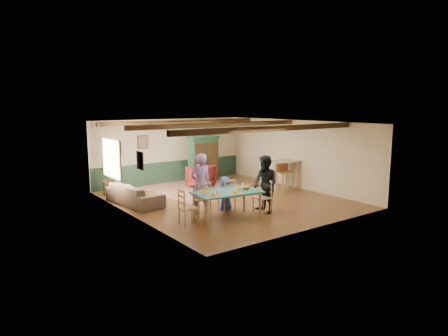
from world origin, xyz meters
TOP-DOWN VIEW (x-y plane):
  - floor at (0.00, 0.00)m, footprint 8.00×8.00m
  - wall_back at (0.00, 4.00)m, footprint 7.00×0.02m
  - wall_left at (-3.50, 0.00)m, footprint 0.02×8.00m
  - wall_right at (3.50, 0.00)m, footprint 0.02×8.00m
  - ceiling at (0.00, 0.00)m, footprint 7.00×8.00m
  - wainscot_back at (0.00, 3.98)m, footprint 6.95×0.03m
  - ceiling_beam_front at (0.00, -2.30)m, footprint 6.95×0.16m
  - ceiling_beam_mid at (0.00, 0.40)m, footprint 6.95×0.16m
  - ceiling_beam_back at (0.00, 3.00)m, footprint 6.95×0.16m
  - window_left at (-3.47, 1.70)m, footprint 0.06×1.60m
  - picture_left_wall at (-3.47, -0.60)m, footprint 0.04×0.42m
  - picture_back_a at (-1.30, 3.97)m, footprint 0.45×0.04m
  - picture_back_b at (-2.40, 3.97)m, footprint 0.38×0.04m
  - dining_table at (-1.38, -1.90)m, footprint 2.05×1.29m
  - dining_chair_far_left at (-1.72, -1.08)m, footprint 0.50×0.52m
  - dining_chair_far_right at (-0.86, -1.17)m, footprint 0.50×0.52m
  - dining_chair_end_left at (-2.61, -1.76)m, footprint 0.52×0.50m
  - dining_chair_end_right at (-0.14, -2.03)m, footprint 0.52×0.50m
  - person_man at (-1.71, -0.99)m, footprint 0.72×0.52m
  - person_woman at (-0.03, -2.04)m, footprint 0.77×0.93m
  - person_child at (-0.85, -1.09)m, footprint 0.56×0.40m
  - cat at (-0.80, -2.07)m, footprint 0.40×0.19m
  - place_setting_near_left at (-2.00, -2.10)m, footprint 0.46×0.37m
  - place_setting_near_center at (-1.30, -2.18)m, footprint 0.46×0.37m
  - place_setting_far_left at (-1.94, -1.56)m, footprint 0.46×0.37m
  - place_setting_far_right at (-0.76, -1.69)m, footprint 0.46×0.37m
  - area_rug at (0.14, 2.02)m, footprint 3.56×4.15m
  - armoire at (1.18, 3.29)m, footprint 1.39×0.58m
  - armchair at (0.48, 2.40)m, footprint 1.31×1.32m
  - sofa at (-2.88, 1.26)m, footprint 1.20×2.43m
  - end_table at (-3.13, 2.83)m, footprint 0.50×0.50m
  - table_lamp at (-3.13, 2.83)m, footprint 0.31×0.31m
  - counter_table at (2.76, 0.14)m, footprint 1.36×0.80m
  - bar_stool_left at (2.78, 0.07)m, footprint 0.41×0.44m
  - bar_stool_right at (3.15, 0.14)m, footprint 0.43×0.47m

SIDE VIEW (x-z plane):
  - floor at x=0.00m, z-range 0.00..0.00m
  - area_rug at x=0.14m, z-range 0.00..0.01m
  - end_table at x=-3.13m, z-range 0.00..0.57m
  - sofa at x=-2.88m, z-range 0.00..0.68m
  - dining_table at x=-1.38m, z-range 0.00..0.81m
  - armchair at x=0.48m, z-range 0.00..0.88m
  - wainscot_back at x=0.00m, z-range 0.00..0.90m
  - dining_chair_far_left at x=-1.72m, z-range 0.00..1.03m
  - dining_chair_far_right at x=-0.86m, z-range 0.00..1.03m
  - dining_chair_end_left at x=-2.61m, z-range 0.00..1.03m
  - dining_chair_end_right at x=-0.14m, z-range 0.00..1.03m
  - bar_stool_left at x=2.78m, z-range 0.00..1.05m
  - bar_stool_right at x=3.15m, z-range 0.00..1.08m
  - person_child at x=-0.85m, z-range 0.00..1.09m
  - counter_table at x=2.76m, z-range 0.00..1.13m
  - table_lamp at x=-3.13m, z-range 0.57..1.09m
  - place_setting_near_left at x=-2.00m, z-range 0.81..0.92m
  - place_setting_near_center at x=-1.30m, z-range 0.81..0.92m
  - place_setting_far_left at x=-1.94m, z-range 0.81..0.92m
  - place_setting_far_right at x=-0.76m, z-range 0.81..0.92m
  - person_woman at x=-0.03m, z-range 0.00..1.78m
  - cat at x=-0.80m, z-range 0.81..1.00m
  - person_man at x=-1.71m, z-range 0.00..1.86m
  - armoire at x=1.18m, z-range 0.00..1.95m
  - wall_back at x=0.00m, z-range 0.00..2.70m
  - wall_left at x=-3.50m, z-range 0.00..2.70m
  - wall_right at x=3.50m, z-range 0.00..2.70m
  - window_left at x=-3.47m, z-range 0.90..2.20m
  - picture_back_b at x=-2.40m, z-range 1.41..1.89m
  - picture_left_wall at x=-3.47m, z-range 1.49..2.01m
  - picture_back_a at x=-1.30m, z-range 1.52..2.08m
  - ceiling_beam_front at x=0.00m, z-range 2.53..2.69m
  - ceiling_beam_mid at x=0.00m, z-range 2.53..2.69m
  - ceiling_beam_back at x=0.00m, z-range 2.53..2.69m
  - ceiling at x=0.00m, z-range 2.69..2.71m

